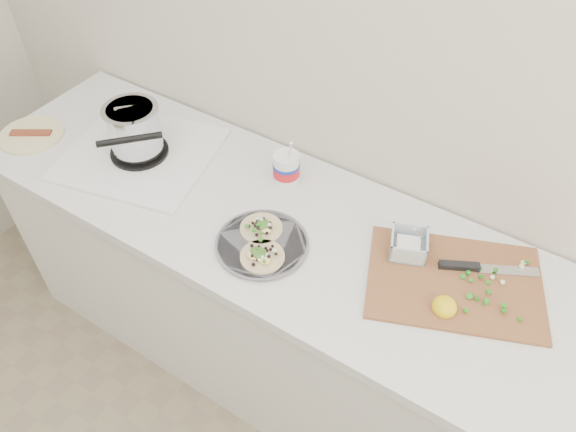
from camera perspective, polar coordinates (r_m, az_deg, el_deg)
The scene contains 6 objects.
counter at distance 2.11m, azimuth 1.54°, elevation -9.63°, with size 2.44×0.66×0.90m.
stove at distance 2.03m, azimuth -15.15°, elevation 7.65°, with size 0.59×0.57×0.24m.
taco_plate at distance 1.70m, azimuth -2.68°, elevation -2.65°, with size 0.29×0.29×0.04m.
tub at distance 1.87m, azimuth -0.13°, elevation 5.13°, with size 0.09×0.09×0.21m.
cutboard at distance 1.68m, azimuth 16.29°, elevation -5.79°, with size 0.58×0.50×0.08m.
bacon_plate at distance 2.30m, azimuth -24.60°, elevation 7.51°, with size 0.23×0.23×0.02m.
Camera 1 is at (0.60, 0.39, 2.18)m, focal length 35.00 mm.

